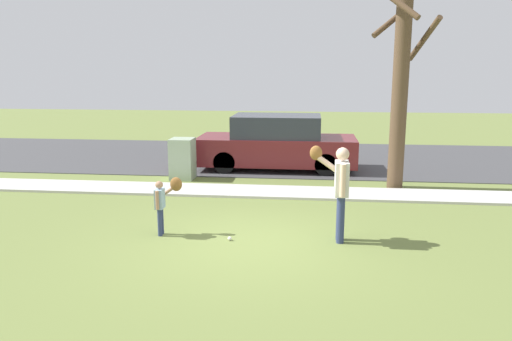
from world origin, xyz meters
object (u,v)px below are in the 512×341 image
at_px(utility_cabinet, 183,159).
at_px(parked_suv_maroon, 277,143).
at_px(person_child, 164,198).
at_px(person_adult, 339,184).
at_px(street_tree_near, 401,68).
at_px(baseball, 230,239).

distance_m(utility_cabinet, parked_suv_maroon, 2.98).
bearing_deg(person_child, person_adult, -0.38).
bearing_deg(utility_cabinet, street_tree_near, -3.98).
height_order(baseball, parked_suv_maroon, parked_suv_maroon).
xyz_separation_m(person_child, utility_cabinet, (-0.87, 4.63, -0.12)).
height_order(person_child, street_tree_near, street_tree_near).
distance_m(person_adult, parked_suv_maroon, 6.45).
bearing_deg(person_child, street_tree_near, 41.08).
height_order(utility_cabinet, street_tree_near, street_tree_near).
height_order(person_child, parked_suv_maroon, parked_suv_maroon).
distance_m(baseball, parked_suv_maroon, 6.52).
bearing_deg(parked_suv_maroon, baseball, -93.41).
height_order(person_adult, parked_suv_maroon, person_adult).
relative_size(street_tree_near, parked_suv_maroon, 1.21).
relative_size(person_child, parked_suv_maroon, 0.23).
height_order(person_adult, person_child, person_adult).
relative_size(baseball, parked_suv_maroon, 0.02).
xyz_separation_m(person_adult, parked_suv_maroon, (-1.52, 6.27, -0.24)).
xyz_separation_m(person_child, baseball, (1.23, -0.20, -0.65)).
bearing_deg(parked_suv_maroon, person_adult, -76.41).
bearing_deg(baseball, street_tree_near, 51.18).
bearing_deg(person_adult, street_tree_near, -111.86).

